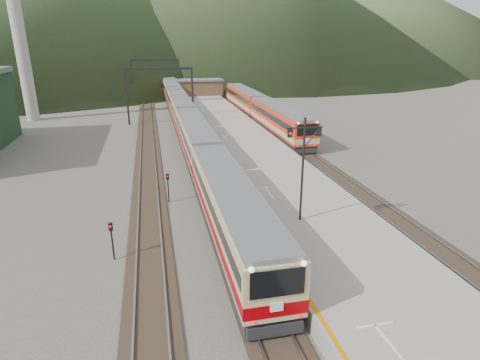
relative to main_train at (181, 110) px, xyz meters
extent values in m
cube|color=black|center=(0.00, -15.10, -1.83)|extent=(2.60, 200.00, 0.12)
cube|color=slate|center=(-0.72, -15.10, -1.73)|extent=(0.10, 200.00, 0.14)
cube|color=slate|center=(0.72, -15.10, -1.73)|extent=(0.10, 200.00, 0.14)
cube|color=black|center=(-5.00, -15.10, -1.83)|extent=(2.60, 200.00, 0.12)
cube|color=slate|center=(-5.72, -15.10, -1.73)|extent=(0.10, 200.00, 0.14)
cube|color=slate|center=(-4.28, -15.10, -1.73)|extent=(0.10, 200.00, 0.14)
cube|color=black|center=(11.50, -15.10, -1.83)|extent=(2.60, 200.00, 0.12)
cube|color=slate|center=(10.78, -15.10, -1.73)|extent=(0.10, 200.00, 0.14)
cube|color=slate|center=(12.22, -15.10, -1.73)|extent=(0.10, 200.00, 0.14)
cube|color=gray|center=(5.60, -17.10, -1.39)|extent=(8.00, 100.00, 1.00)
cube|color=black|center=(-7.50, -0.10, 2.11)|extent=(0.25, 0.25, 8.00)
cube|color=black|center=(1.80, -0.10, 2.11)|extent=(0.25, 0.25, 8.00)
cube|color=black|center=(-2.85, -0.10, 5.91)|extent=(9.30, 0.22, 0.35)
cube|color=black|center=(-7.50, 24.90, 2.11)|extent=(0.25, 0.25, 8.00)
cube|color=black|center=(1.80, 24.90, 2.11)|extent=(0.25, 0.25, 8.00)
cube|color=black|center=(-2.85, 24.90, 5.91)|extent=(9.30, 0.22, 0.35)
cylinder|color=#9E998E|center=(-22.00, 6.90, 13.11)|extent=(1.80, 1.80, 30.00)
cube|color=brown|center=(5.60, 22.90, 0.51)|extent=(9.00, 4.00, 2.80)
cube|color=slate|center=(5.60, 22.90, 2.06)|extent=(9.40, 4.40, 0.30)
cone|color=#314D22|center=(110.00, 154.90, 23.11)|extent=(160.00, 160.00, 50.00)
cube|color=tan|center=(0.00, -37.68, 0.00)|extent=(2.73, 18.34, 3.33)
cube|color=tan|center=(0.00, -18.84, 0.00)|extent=(2.73, 18.34, 3.33)
cube|color=tan|center=(0.00, 0.00, 0.00)|extent=(2.73, 18.34, 3.33)
cube|color=tan|center=(0.00, 18.84, 0.00)|extent=(2.73, 18.34, 3.33)
cube|color=tan|center=(0.00, 37.68, 0.00)|extent=(2.73, 18.34, 3.33)
cube|color=red|center=(11.50, -11.48, 0.06)|extent=(2.82, 18.96, 3.44)
cube|color=red|center=(11.50, 7.98, 0.06)|extent=(2.82, 18.96, 3.44)
cylinder|color=black|center=(4.39, -37.89, 2.36)|extent=(0.14, 0.14, 6.50)
cube|color=black|center=(4.39, -37.89, 5.01)|extent=(2.20, 0.17, 0.07)
cube|color=black|center=(3.49, -37.84, 4.71)|extent=(0.26, 0.19, 0.50)
cube|color=black|center=(5.28, -37.93, 4.71)|extent=(0.26, 0.19, 0.50)
cylinder|color=black|center=(-3.47, -30.72, -0.89)|extent=(0.10, 0.10, 2.00)
cube|color=black|center=(-3.47, -30.72, 0.16)|extent=(0.26, 0.22, 0.45)
cylinder|color=black|center=(-6.96, -38.61, -0.89)|extent=(0.10, 0.10, 2.00)
cube|color=black|center=(-6.96, -38.61, 0.16)|extent=(0.26, 0.22, 0.45)
camera|label=1|loc=(-4.32, -59.57, 9.91)|focal=30.00mm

